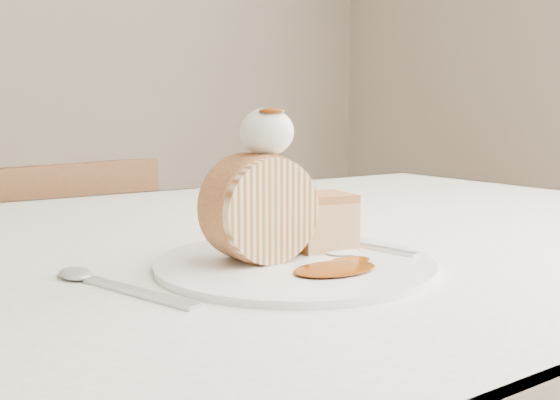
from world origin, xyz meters
TOP-DOWN VIEW (x-y plane):
  - table at (0.00, 0.20)m, footprint 1.40×0.90m
  - chair_far at (-0.09, 0.85)m, footprint 0.46×0.46m
  - plate at (-0.06, 0.03)m, footprint 0.30×0.30m
  - roulade_slice at (-0.08, 0.05)m, footprint 0.10×0.05m
  - cake_chunk at (-0.01, 0.06)m, footprint 0.07×0.06m
  - whipped_cream at (-0.07, 0.06)m, footprint 0.05×0.05m
  - caramel_drizzle at (-0.07, 0.04)m, footprint 0.03×0.02m
  - caramel_pool at (-0.05, -0.02)m, footprint 0.09×0.06m
  - fork at (0.04, 0.03)m, footprint 0.05×0.16m
  - spoon at (-0.21, 0.03)m, footprint 0.07×0.16m

SIDE VIEW (x-z plane):
  - chair_far at x=-0.09m, z-range 0.06..0.86m
  - table at x=0.00m, z-range 0.29..1.04m
  - spoon at x=-0.21m, z-range 0.75..0.75m
  - plate at x=-0.06m, z-range 0.75..0.76m
  - fork at x=0.04m, z-range 0.76..0.76m
  - caramel_pool at x=-0.05m, z-range 0.76..0.76m
  - cake_chunk at x=-0.01m, z-range 0.76..0.81m
  - roulade_slice at x=-0.08m, z-range 0.76..0.85m
  - whipped_cream at x=-0.07m, z-range 0.85..0.90m
  - caramel_drizzle at x=-0.07m, z-range 0.90..0.90m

